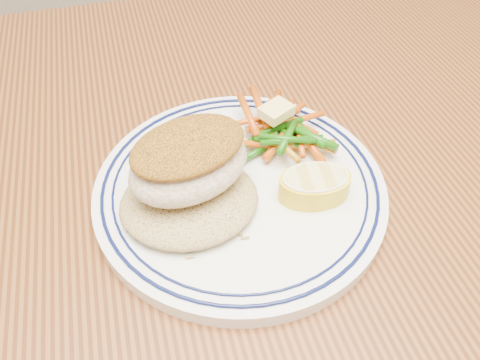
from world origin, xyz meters
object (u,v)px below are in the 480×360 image
object	(u,v)px
plate	(240,188)
fish_fillet	(189,160)
rice_pilaf	(189,198)
vegetable_pile	(283,130)
dining_table	(266,268)
lemon_wedge	(315,185)

from	to	relation	value
plate	fish_fillet	xyz separation A→B (m)	(-0.04, -0.00, 0.05)
plate	rice_pilaf	world-z (taller)	rice_pilaf
fish_fillet	vegetable_pile	size ratio (longest dim) A/B	1.12
dining_table	fish_fillet	size ratio (longest dim) A/B	12.19
fish_fillet	lemon_wedge	world-z (taller)	fish_fillet
plate	lemon_wedge	xyz separation A→B (m)	(0.06, -0.03, 0.02)
dining_table	plate	size ratio (longest dim) A/B	5.68
fish_fillet	lemon_wedge	bearing A→B (deg)	-15.57
fish_fillet	vegetable_pile	bearing A→B (deg)	25.28
rice_pilaf	fish_fillet	xyz separation A→B (m)	(0.00, 0.01, 0.03)
plate	rice_pilaf	bearing A→B (deg)	-163.55
rice_pilaf	fish_fillet	distance (m)	0.03
rice_pilaf	plate	bearing A→B (deg)	16.45
plate	lemon_wedge	size ratio (longest dim) A/B	3.91
dining_table	vegetable_pile	bearing A→B (deg)	63.00
rice_pilaf	lemon_wedge	size ratio (longest dim) A/B	1.76
dining_table	lemon_wedge	world-z (taller)	lemon_wedge
dining_table	fish_fillet	xyz separation A→B (m)	(-0.07, 0.02, 0.15)
rice_pilaf	vegetable_pile	world-z (taller)	vegetable_pile
lemon_wedge	dining_table	bearing A→B (deg)	168.90
rice_pilaf	lemon_wedge	xyz separation A→B (m)	(0.11, -0.02, 0.00)
rice_pilaf	fish_fillet	world-z (taller)	fish_fillet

